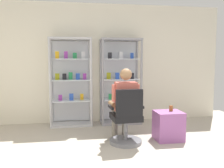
# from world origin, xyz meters

# --- Properties ---
(back_wall) EXTENTS (6.00, 0.10, 2.70)m
(back_wall) POSITION_xyz_m (0.00, 3.00, 1.35)
(back_wall) COLOR silver
(back_wall) RESTS_ON ground
(display_cabinet_left) EXTENTS (0.90, 0.45, 1.90)m
(display_cabinet_left) POSITION_xyz_m (-0.55, 2.76, 0.97)
(display_cabinet_left) COLOR #B7B7BC
(display_cabinet_left) RESTS_ON ground
(display_cabinet_right) EXTENTS (0.90, 0.45, 1.90)m
(display_cabinet_right) POSITION_xyz_m (0.55, 2.76, 0.96)
(display_cabinet_right) COLOR gray
(display_cabinet_right) RESTS_ON ground
(office_chair) EXTENTS (0.58, 0.56, 0.96)m
(office_chair) POSITION_xyz_m (0.38, 1.32, 0.39)
(office_chair) COLOR slate
(office_chair) RESTS_ON ground
(seated_shopkeeper) EXTENTS (0.50, 0.58, 1.29)m
(seated_shopkeeper) POSITION_xyz_m (0.37, 1.48, 0.71)
(seated_shopkeeper) COLOR slate
(seated_shopkeeper) RESTS_ON ground
(storage_crate) EXTENTS (0.48, 0.42, 0.52)m
(storage_crate) POSITION_xyz_m (1.17, 1.42, 0.26)
(storage_crate) COLOR #9E599E
(storage_crate) RESTS_ON ground
(tea_glass) EXTENTS (0.07, 0.07, 0.10)m
(tea_glass) POSITION_xyz_m (1.23, 1.45, 0.56)
(tea_glass) COLOR brown
(tea_glass) RESTS_ON storage_crate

